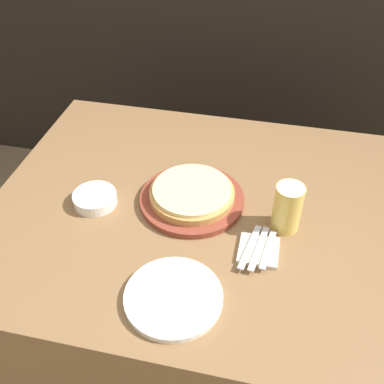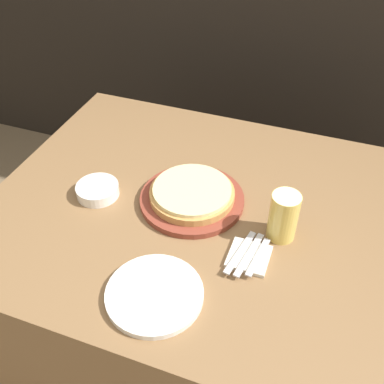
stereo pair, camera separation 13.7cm
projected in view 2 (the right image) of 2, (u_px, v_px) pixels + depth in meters
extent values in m
plane|color=#756047|center=(200.00, 338.00, 1.87)|extent=(12.00, 12.00, 0.00)
cube|color=olive|center=(202.00, 283.00, 1.63)|extent=(1.32, 1.05, 0.75)
cylinder|color=brown|center=(192.00, 199.00, 1.39)|extent=(0.32, 0.32, 0.02)
cylinder|color=tan|center=(192.00, 194.00, 1.38)|extent=(0.26, 0.26, 0.02)
cylinder|color=beige|center=(192.00, 190.00, 1.37)|extent=(0.24, 0.24, 0.01)
cylinder|color=#E5C65B|center=(283.00, 216.00, 1.24)|extent=(0.08, 0.08, 0.15)
cylinder|color=white|center=(287.00, 199.00, 1.20)|extent=(0.08, 0.08, 0.02)
cylinder|color=white|center=(154.00, 294.00, 1.13)|extent=(0.25, 0.25, 0.02)
cylinder|color=white|center=(98.00, 190.00, 1.41)|extent=(0.13, 0.13, 0.04)
cube|color=silver|center=(249.00, 257.00, 1.22)|extent=(0.11, 0.11, 0.01)
cube|color=silver|center=(240.00, 252.00, 1.23)|extent=(0.05, 0.17, 0.00)
cube|color=silver|center=(249.00, 255.00, 1.22)|extent=(0.04, 0.17, 0.00)
cube|color=silver|center=(258.00, 257.00, 1.21)|extent=(0.04, 0.15, 0.00)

